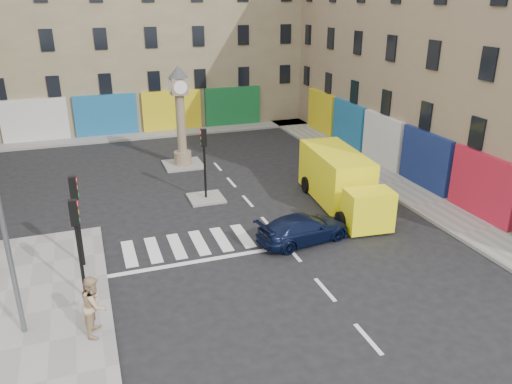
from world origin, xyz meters
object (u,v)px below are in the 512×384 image
traffic_light_left_far (76,207)px  traffic_light_island (204,152)px  yellow_van (341,181)px  navy_sedan (303,228)px  traffic_light_left_near (77,234)px  pedestrian_tan (94,305)px  clock_pillar (180,110)px

traffic_light_left_far → traffic_light_island: (6.30, 5.40, -0.03)m
yellow_van → navy_sedan: bearing=-132.2°
traffic_light_left_near → pedestrian_tan: traffic_light_left_near is taller
traffic_light_left_far → clock_pillar: size_ratio=0.61×
navy_sedan → yellow_van: bearing=-57.0°
traffic_light_island → pedestrian_tan: (-6.00, -9.99, -1.44)m
clock_pillar → traffic_light_left_near: bearing=-114.5°
traffic_light_left_far → clock_pillar: 13.05m
traffic_light_island → pedestrian_tan: bearing=-121.0°
navy_sedan → pedestrian_tan: pedestrian_tan is taller
yellow_van → traffic_light_left_far: bearing=-163.6°
pedestrian_tan → traffic_light_island: bearing=-18.8°
traffic_light_left_far → navy_sedan: bearing=-4.7°
traffic_light_left_far → yellow_van: 12.93m
traffic_light_left_far → navy_sedan: traffic_light_left_far is taller
traffic_light_left_far → clock_pillar: clock_pillar is taller
traffic_light_left_near → yellow_van: bearing=20.9°
traffic_light_left_far → yellow_van: size_ratio=0.50×
pedestrian_tan → traffic_light_left_near: bearing=20.0°
traffic_light_left_near → traffic_light_island: size_ratio=1.00×
traffic_light_left_near → clock_pillar: size_ratio=0.61×
clock_pillar → traffic_light_island: bearing=-90.0°
navy_sedan → traffic_light_island: bearing=15.5°
traffic_light_island → yellow_van: size_ratio=0.50×
navy_sedan → pedestrian_tan: (-8.85, -3.84, 0.53)m
traffic_light_left_far → pedestrian_tan: traffic_light_left_far is taller
traffic_light_left_far → clock_pillar: bearing=61.1°
traffic_light_island → yellow_van: (6.34, -2.98, -1.28)m
navy_sedan → yellow_van: 4.77m
traffic_light_left_near → traffic_light_left_far: (0.00, 2.40, 0.00)m
traffic_light_left_near → clock_pillar: bearing=65.5°
traffic_light_left_far → traffic_light_island: bearing=40.6°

